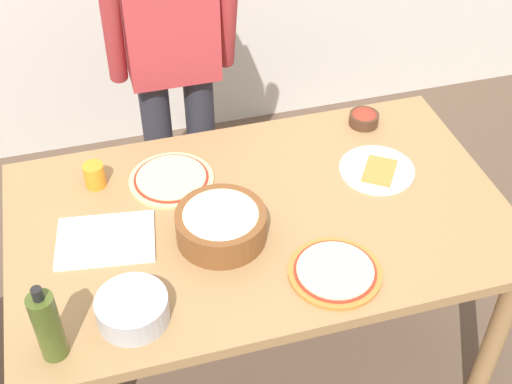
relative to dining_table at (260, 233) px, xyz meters
name	(u,v)px	position (x,y,z in m)	size (l,w,h in m)	color
ground	(259,353)	(0.00, 0.00, -0.67)	(8.00, 8.00, 0.00)	brown
dining_table	(260,233)	(0.00, 0.00, 0.00)	(1.60, 0.96, 0.76)	#A37A4C
person_cook	(173,54)	(-0.13, 0.76, 0.27)	(0.49, 0.25, 1.62)	#2D2D38
pizza_raw_on_board	(171,179)	(-0.25, 0.23, 0.10)	(0.29, 0.29, 0.02)	beige
pizza_cooked_on_tray	(335,272)	(0.14, -0.31, 0.10)	(0.28, 0.28, 0.02)	#C67A33
plate_with_slice	(377,170)	(0.45, 0.09, 0.10)	(0.26, 0.26, 0.02)	white
popcorn_bowl	(221,223)	(-0.14, -0.07, 0.15)	(0.28, 0.28, 0.11)	brown
mixing_bowl_steel	(133,309)	(-0.45, -0.31, 0.13)	(0.20, 0.20, 0.08)	#B7B7BC
small_sauce_bowl	(364,118)	(0.51, 0.37, 0.12)	(0.11, 0.11, 0.06)	#4C2D1E
olive_oil_bottle	(48,326)	(-0.67, -0.37, 0.20)	(0.07, 0.07, 0.26)	#47561E
cup_orange	(94,175)	(-0.49, 0.28, 0.13)	(0.07, 0.07, 0.09)	orange
cutting_board_white	(106,240)	(-0.49, 0.01, 0.10)	(0.30, 0.22, 0.01)	white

